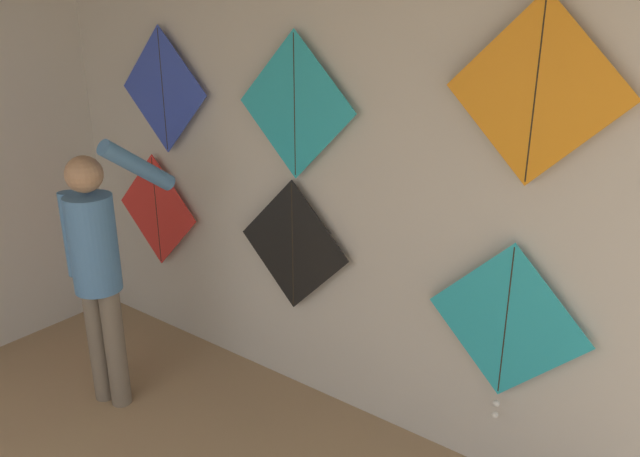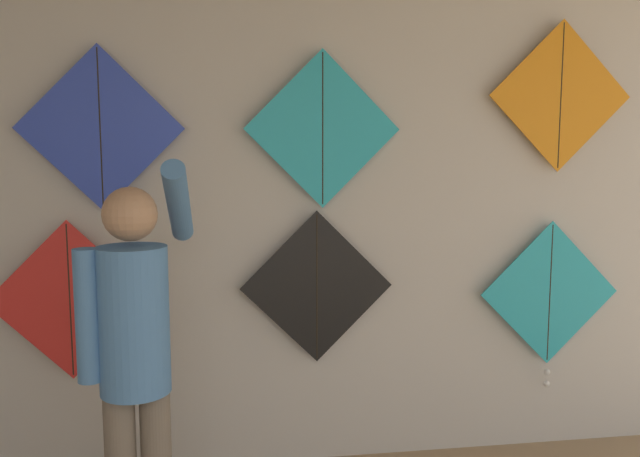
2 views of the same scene
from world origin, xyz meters
name	(u,v)px [view 2 (image 2 of 2)]	position (x,y,z in m)	size (l,w,h in m)	color
back_panel	(329,213)	(0.00, 3.95, 1.40)	(5.08, 0.06, 2.80)	beige
shopkeeper	(135,347)	(-0.92, 3.07, 0.96)	(0.43, 0.62, 1.70)	#726656
kite_0	(70,300)	(-1.36, 3.86, 0.98)	(0.83, 0.01, 0.83)	red
kite_1	(317,287)	(-0.08, 3.86, 1.01)	(0.83, 0.01, 0.83)	black
kite_2	(550,296)	(1.27, 3.86, 0.91)	(0.83, 0.04, 0.97)	#28B2C6
kite_3	(100,128)	(-1.17, 3.86, 1.85)	(0.83, 0.01, 0.83)	blue
kite_4	(323,129)	(-0.05, 3.86, 1.85)	(0.83, 0.01, 0.83)	#28B2C6
kite_5	(561,96)	(1.28, 3.86, 2.04)	(0.83, 0.01, 0.83)	orange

